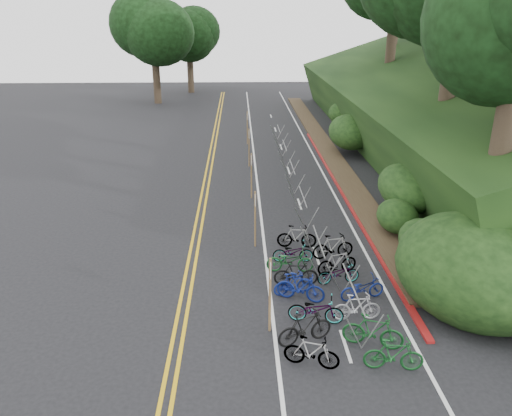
{
  "coord_description": "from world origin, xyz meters",
  "views": [
    {
      "loc": [
        -0.03,
        -14.37,
        9.35
      ],
      "look_at": [
        0.68,
        6.19,
        1.3
      ],
      "focal_mm": 35.0,
      "sensor_mm": 36.0,
      "label": 1
    }
  ],
  "objects": [
    {
      "name": "road_markings",
      "position": [
        0.63,
        10.1,
        0.0
      ],
      "size": [
        7.47,
        80.0,
        0.01
      ],
      "color": "gold",
      "rests_on": "ground"
    },
    {
      "name": "bike_rack_front",
      "position": [
        3.54,
        -0.64,
        0.9
      ],
      "size": [
        1.17,
        3.25,
        1.22
      ],
      "color": "gray",
      "rests_on": "ground"
    },
    {
      "name": "bike_front",
      "position": [
        1.8,
        1.04,
        0.43
      ],
      "size": [
        0.78,
        1.48,
        0.85
      ],
      "primitive_type": "imported",
      "rotation": [
        0.0,
        0.0,
        1.85
      ],
      "color": "navy",
      "rests_on": "ground"
    },
    {
      "name": "red_curb",
      "position": [
        5.7,
        12.0,
        0.05
      ],
      "size": [
        0.25,
        28.0,
        0.1
      ],
      "primitive_type": "cube",
      "color": "maroon",
      "rests_on": "ground"
    },
    {
      "name": "signposts_rest",
      "position": [
        0.6,
        14.0,
        1.43
      ],
      "size": [
        0.08,
        18.4,
        2.5
      ],
      "color": "brown",
      "rests_on": "ground"
    },
    {
      "name": "ground",
      "position": [
        0.0,
        0.0,
        0.0
      ],
      "size": [
        120.0,
        120.0,
        0.0
      ],
      "primitive_type": "plane",
      "color": "black",
      "rests_on": "ground"
    },
    {
      "name": "bike_valet",
      "position": [
        2.86,
        0.69,
        0.49
      ],
      "size": [
        3.35,
        9.65,
        1.1
      ],
      "color": "slate",
      "rests_on": "ground"
    },
    {
      "name": "bike_racks_rest",
      "position": [
        3.0,
        13.0,
        0.85
      ],
      "size": [
        1.14,
        23.0,
        1.17
      ],
      "color": "gray",
      "rests_on": "ground"
    },
    {
      "name": "embankment",
      "position": [
        12.96,
        19.04,
        2.57
      ],
      "size": [
        14.3,
        48.14,
        9.11
      ],
      "color": "black",
      "rests_on": "ground"
    },
    {
      "name": "signpost_near",
      "position": [
        0.85,
        -1.14,
        1.46
      ],
      "size": [
        0.08,
        0.4,
        2.56
      ],
      "color": "brown",
      "rests_on": "ground"
    }
  ]
}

